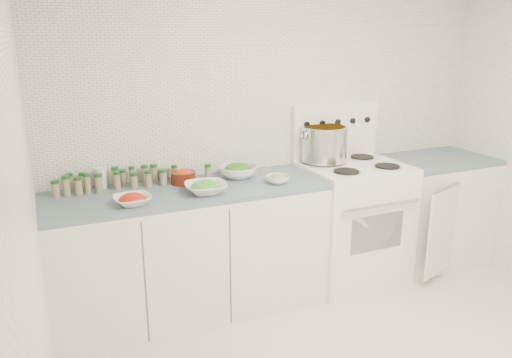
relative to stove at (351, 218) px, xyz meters
The scene contains 13 objects.
room_walls 1.66m from the stove, 112.04° to the right, with size 3.54×3.04×2.52m.
counter_left 1.31m from the stove, behind, with size 1.85×0.62×0.90m.
stove is the anchor object (origin of this frame).
counter_right 0.82m from the stove, ahead, with size 0.89×0.77×0.90m.
stock_pot 0.64m from the stove, 139.14° to the left, with size 0.37×0.35×0.27m.
bowl_tomato 1.76m from the stove, behind, with size 0.24×0.24×0.07m.
bowl_snowpea 1.31m from the stove, behind, with size 0.30×0.30×0.09m.
bowl_broccoli 1.01m from the stove, behind, with size 0.29×0.29×0.11m.
bowl_zucchini 0.83m from the stove, behind, with size 0.17×0.17×0.07m.
bowl_pepper 1.38m from the stove, behind, with size 0.17×0.17×0.10m.
salt_canister 1.90m from the stove, behind, with size 0.07×0.07×0.14m, color white.
tin_can 1.49m from the stove, 169.33° to the left, with size 0.07×0.07×0.09m, color #A19888.
spice_cluster 1.79m from the stove, behind, with size 1.05×0.16×0.14m.
Camera 1 is at (-1.68, -1.87, 1.88)m, focal length 35.00 mm.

